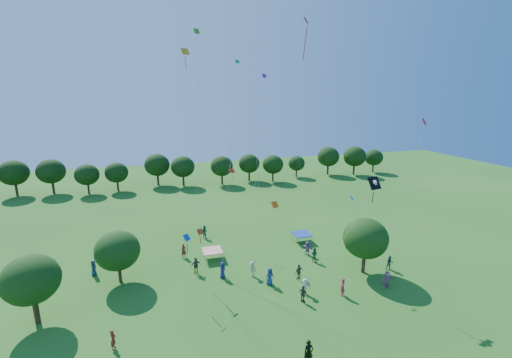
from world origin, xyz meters
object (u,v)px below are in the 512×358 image
at_px(near_tree_west, 31,280).
at_px(tent_blue, 302,234).
at_px(near_tree_east, 365,238).
at_px(pirate_kite, 374,184).
at_px(near_tree_north, 117,251).
at_px(tent_red_stripe, 212,251).
at_px(man_in_black, 309,352).
at_px(red_high_kite, 289,80).

relative_size(near_tree_west, tent_blue, 2.75).
bearing_deg(near_tree_east, near_tree_west, 179.34).
bearing_deg(pirate_kite, near_tree_west, 175.49).
relative_size(near_tree_west, near_tree_north, 1.11).
height_order(near_tree_west, tent_red_stripe, near_tree_west).
bearing_deg(tent_red_stripe, pirate_kite, -34.45).
height_order(near_tree_north, man_in_black, near_tree_north).
height_order(tent_red_stripe, man_in_black, man_in_black).
bearing_deg(near_tree_west, pirate_kite, -4.51).
relative_size(tent_blue, red_high_kite, 0.09).
height_order(tent_blue, red_high_kite, red_high_kite).
height_order(near_tree_north, red_high_kite, red_high_kite).
bearing_deg(tent_red_stripe, near_tree_north, -166.68).
bearing_deg(near_tree_west, tent_blue, 17.51).
distance_m(man_in_black, red_high_kite, 22.75).
bearing_deg(red_high_kite, tent_red_stripe, 139.93).
distance_m(near_tree_north, tent_red_stripe, 10.41).
distance_m(near_tree_north, tent_blue, 22.24).
xyz_separation_m(near_tree_west, near_tree_north, (6.09, 4.96, -0.55)).
xyz_separation_m(near_tree_east, man_in_black, (-11.14, -10.19, -2.98)).
xyz_separation_m(near_tree_east, tent_red_stripe, (-15.08, 7.65, -2.89)).
distance_m(near_tree_north, near_tree_east, 25.49).
height_order(tent_red_stripe, red_high_kite, red_high_kite).
bearing_deg(tent_red_stripe, red_high_kite, -40.07).
bearing_deg(near_tree_east, tent_blue, 109.04).
xyz_separation_m(near_tree_west, man_in_black, (19.88, -10.55, -3.07)).
bearing_deg(man_in_black, tent_blue, 75.13).
xyz_separation_m(near_tree_west, tent_red_stripe, (15.94, 7.29, -2.98)).
xyz_separation_m(tent_red_stripe, pirate_kite, (14.08, -9.66, 9.38)).
bearing_deg(near_tree_north, near_tree_west, -140.85).
height_order(tent_red_stripe, pirate_kite, pirate_kite).
bearing_deg(near_tree_west, man_in_black, -27.94).
height_order(near_tree_north, tent_blue, near_tree_north).
relative_size(near_tree_north, tent_blue, 2.48).
distance_m(near_tree_west, tent_red_stripe, 17.78).
distance_m(near_tree_west, red_high_kite, 27.82).
xyz_separation_m(near_tree_north, red_high_kite, (16.64, -3.38, 16.52)).
xyz_separation_m(near_tree_west, tent_blue, (27.86, 8.79, -2.98)).
height_order(near_tree_east, tent_red_stripe, near_tree_east).
bearing_deg(tent_red_stripe, near_tree_east, -26.89).
distance_m(near_tree_west, near_tree_east, 31.02).
bearing_deg(man_in_black, red_high_kite, 84.35).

